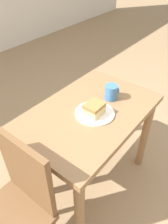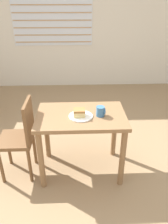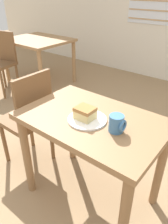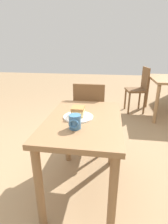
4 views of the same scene
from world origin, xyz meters
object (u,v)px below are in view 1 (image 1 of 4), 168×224
chair_near_window (17,209)px  cake_slice (94,109)px  plate (95,113)px  coffee_mug (111,92)px  dining_table_near (89,126)px

chair_near_window → cake_slice: 0.69m
plate → cake_slice: cake_slice is taller
plate → cake_slice: (-0.01, -0.00, 0.04)m
plate → coffee_mug: coffee_mug is taller
cake_slice → coffee_mug: 0.22m
plate → coffee_mug: (0.20, 0.01, 0.05)m
dining_table_near → coffee_mug: size_ratio=9.03×
plate → chair_near_window: bearing=178.2°
chair_near_window → plate: chair_near_window is taller
cake_slice → coffee_mug: (0.22, 0.02, 0.00)m
dining_table_near → cake_slice: (-0.02, -0.05, 0.18)m
coffee_mug → cake_slice: bearing=-175.7°
plate → coffee_mug: 0.21m
chair_near_window → cake_slice: chair_near_window is taller
dining_table_near → plate: bearing=-95.5°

